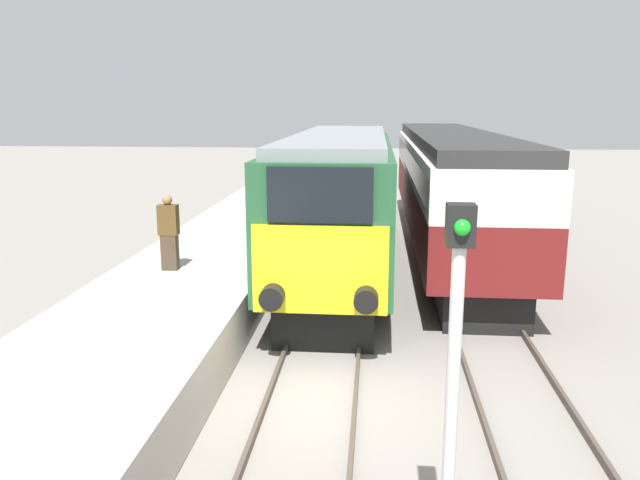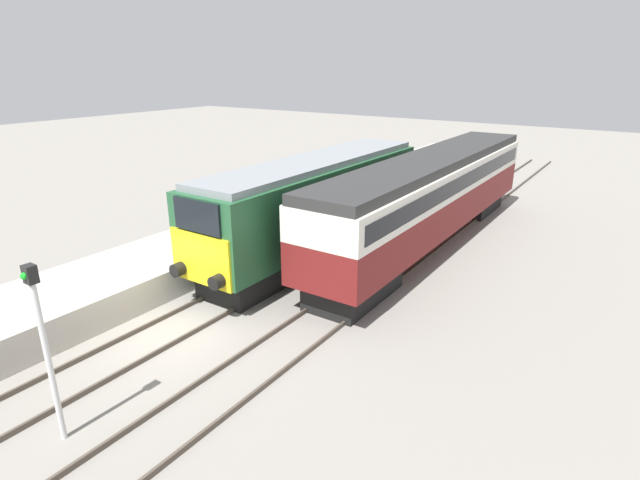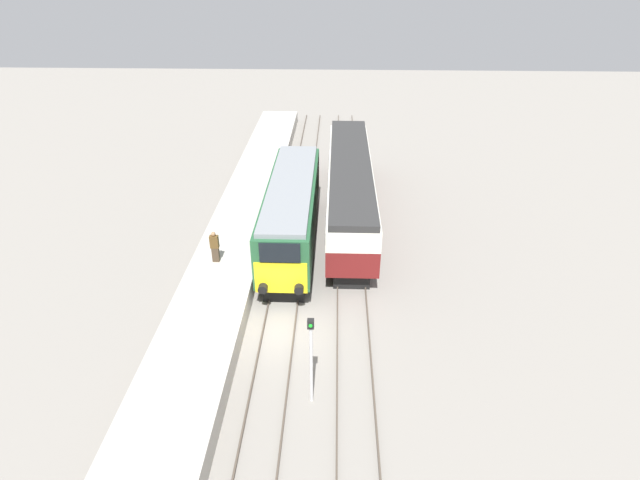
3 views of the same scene
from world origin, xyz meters
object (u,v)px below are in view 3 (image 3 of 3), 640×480
at_px(passenger_carriage, 350,184).
at_px(signal_post, 311,355).
at_px(locomotive, 292,211).
at_px(person_on_platform, 215,247).

distance_m(passenger_carriage, signal_post, 15.74).
distance_m(locomotive, person_on_platform, 5.20).
height_order(locomotive, passenger_carriage, locomotive).
xyz_separation_m(locomotive, signal_post, (1.70, -11.95, 0.15)).
distance_m(person_on_platform, signal_post, 9.90).
bearing_deg(signal_post, passenger_carriage, 83.80).
xyz_separation_m(passenger_carriage, signal_post, (-1.70, -15.65, -0.01)).
xyz_separation_m(person_on_platform, signal_post, (5.39, -8.30, 0.45)).
bearing_deg(person_on_platform, passenger_carriage, 46.05).
xyz_separation_m(passenger_carriage, person_on_platform, (-7.09, -7.35, -0.45)).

